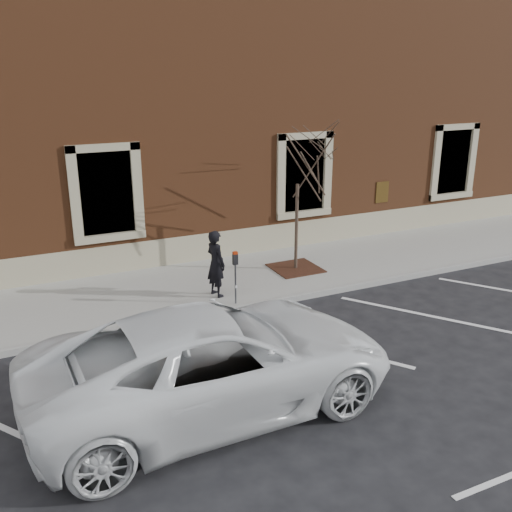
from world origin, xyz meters
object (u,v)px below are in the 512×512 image
parking_meter (235,268)px  white_truck (214,361)px  man (216,263)px  sapling (298,160)px

parking_meter → white_truck: (-1.97, -3.64, -0.19)m
man → parking_meter: (0.23, -0.68, 0.07)m
man → sapling: (2.73, 0.85, 2.24)m
sapling → white_truck: size_ratio=0.70×
sapling → white_truck: bearing=-130.8°
sapling → parking_meter: bearing=-148.4°
parking_meter → white_truck: bearing=-113.1°
man → sapling: sapling is taller
sapling → white_truck: 7.23m
man → sapling: size_ratio=0.38×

